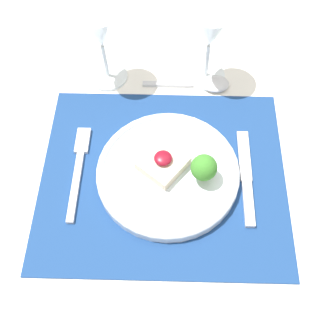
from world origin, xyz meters
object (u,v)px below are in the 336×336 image
at_px(knife, 247,183).
at_px(spoon, 207,84).
at_px(wine_glass_near, 210,32).
at_px(fork, 79,165).
at_px(wine_glass_far, 100,33).
at_px(dinner_plate, 169,170).

distance_m(knife, spoon, 0.23).
height_order(spoon, wine_glass_near, wine_glass_near).
distance_m(fork, wine_glass_far, 0.24).
bearing_deg(dinner_plate, knife, -6.94).
height_order(dinner_plate, spoon, dinner_plate).
xyz_separation_m(knife, spoon, (-0.06, 0.22, 0.00)).
height_order(wine_glass_near, wine_glass_far, same).
relative_size(spoon, wine_glass_near, 1.08).
height_order(fork, knife, knife).
bearing_deg(fork, spoon, 41.39).
distance_m(knife, wine_glass_far, 0.37).
relative_size(knife, wine_glass_far, 1.17).
distance_m(dinner_plate, wine_glass_near, 0.26).
bearing_deg(fork, wine_glass_far, 83.52).
distance_m(dinner_plate, fork, 0.16).
distance_m(spoon, wine_glass_near, 0.11).
relative_size(fork, spoon, 1.08).
height_order(dinner_plate, knife, dinner_plate).
bearing_deg(spoon, wine_glass_near, 101.28).
relative_size(fork, wine_glass_far, 1.17).
relative_size(dinner_plate, knife, 1.31).
relative_size(wine_glass_near, wine_glass_far, 1.00).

